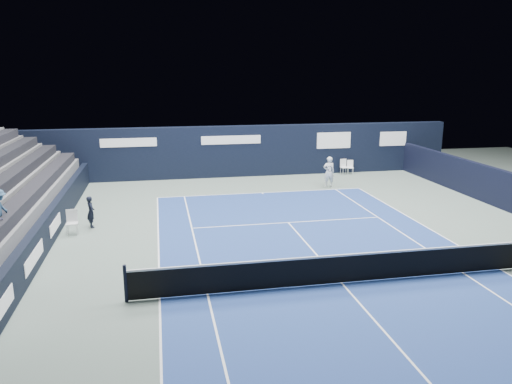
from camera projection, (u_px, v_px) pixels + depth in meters
ground at (321, 260)px, 17.17m from camera, size 48.00×48.00×0.00m
court_surface at (342, 283)px, 15.26m from camera, size 10.97×23.77×0.01m
folding_chair_back_a at (344, 164)px, 31.36m from camera, size 0.47×0.50×0.95m
folding_chair_back_b at (350, 166)px, 31.45m from camera, size 0.46×0.45×0.87m
line_judge_chair at (72, 220)px, 19.77m from camera, size 0.45×0.44×0.99m
line_judge at (91, 212)px, 20.59m from camera, size 0.46×0.56×1.33m
court_markings at (342, 283)px, 15.26m from camera, size 11.03×23.83×0.00m
tennis_net at (342, 268)px, 15.14m from camera, size 12.90×0.10×1.10m
back_sponsor_wall at (247, 151)px, 30.62m from camera, size 26.00×0.63×3.10m
side_barrier_left at (51, 225)px, 19.02m from camera, size 0.33×22.00×1.20m
tennis_player at (329, 172)px, 27.75m from camera, size 0.66×0.84×1.72m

